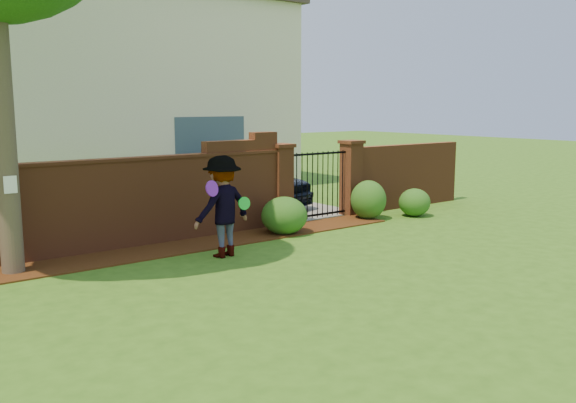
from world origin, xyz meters
TOP-DOWN VIEW (x-y plane):
  - ground at (0.00, 0.00)m, footprint 80.00×80.00m
  - mulch_bed at (-0.95, 3.34)m, footprint 11.10×1.08m
  - brick_wall at (-2.01, 4.00)m, footprint 8.70×0.31m
  - brick_wall_return at (6.60, 4.00)m, footprint 4.00×0.25m
  - pillar_left at (2.40, 4.00)m, footprint 0.50×0.50m
  - pillar_right at (4.60, 4.00)m, footprint 0.50×0.50m
  - iron_gate at (3.50, 4.00)m, footprint 1.78×0.03m
  - driveway at (3.50, 8.00)m, footprint 3.20×8.00m
  - house at (1.00, 12.00)m, footprint 12.40×6.40m
  - car at (3.34, 6.68)m, footprint 2.30×4.46m
  - paper_notice at (-3.60, 3.21)m, footprint 0.20×0.01m
  - shrub_left at (1.83, 3.14)m, footprint 0.99×0.99m
  - shrub_middle at (4.52, 3.30)m, footprint 0.86×0.86m
  - shrub_right at (5.72, 2.88)m, footprint 0.78×0.78m
  - man at (-0.23, 2.24)m, footprint 1.28×0.85m
  - frisbee_purple at (-0.61, 1.99)m, footprint 0.30×0.16m
  - frisbee_green at (0.10, 2.07)m, footprint 0.24×0.07m

SIDE VIEW (x-z plane):
  - ground at x=0.00m, z-range -0.01..0.00m
  - driveway at x=3.50m, z-range 0.00..0.01m
  - mulch_bed at x=-0.95m, z-range 0.00..0.03m
  - shrub_right at x=5.72m, z-range 0.00..0.70m
  - shrub_left at x=1.83m, z-range 0.00..0.81m
  - shrub_middle at x=4.52m, z-range 0.00..0.95m
  - car at x=3.34m, z-range 0.00..1.45m
  - brick_wall_return at x=6.60m, z-range 0.00..1.70m
  - iron_gate at x=3.50m, z-range 0.05..1.65m
  - brick_wall at x=-2.01m, z-range -0.15..2.01m
  - man at x=-0.23m, z-range 0.00..1.86m
  - pillar_left at x=2.40m, z-range 0.02..1.90m
  - pillar_right at x=4.60m, z-range 0.02..1.90m
  - frisbee_green at x=0.10m, z-range 0.86..1.10m
  - frisbee_purple at x=-0.61m, z-range 1.18..1.46m
  - paper_notice at x=-3.60m, z-range 1.36..1.64m
  - house at x=1.00m, z-range 0.01..6.31m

